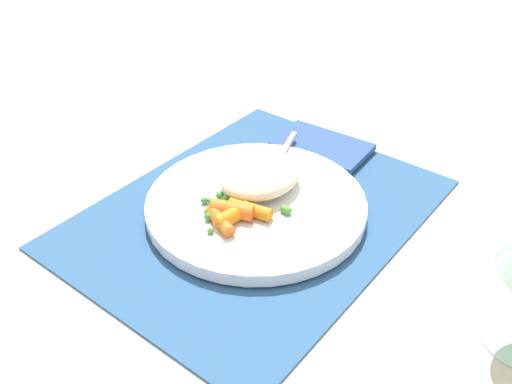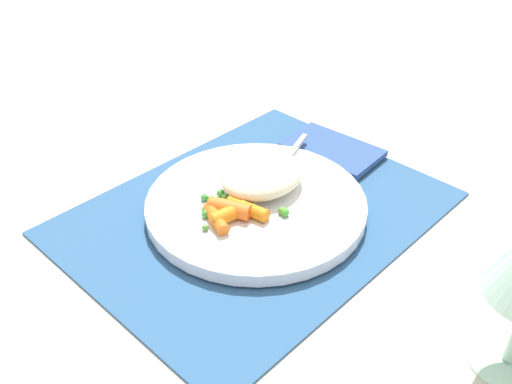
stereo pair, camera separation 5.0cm
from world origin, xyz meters
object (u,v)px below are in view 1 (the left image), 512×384
Objects in this scene: carrot_portion at (234,213)px; napkin at (322,146)px; plate at (256,205)px; fork at (267,179)px; rice_mound at (260,175)px.

carrot_portion reaches higher than napkin.
fork reaches higher than plate.
plate is at bearing 27.66° from rice_mound.
carrot_portion is (0.06, 0.02, -0.01)m from rice_mound.
rice_mound is 0.14m from napkin.
carrot_portion is 0.08m from fork.
carrot_portion is 0.53× the size of napkin.
fork is (-0.04, -0.01, 0.01)m from plate.
napkin is (-0.16, -0.02, -0.00)m from plate.
rice_mound is at bearing 1.55° from fork.
plate is at bearing 18.81° from fork.
rice_mound is 0.56× the size of fork.
rice_mound is 0.02m from fork.
plate is 2.43× the size of rice_mound.
napkin is at bearing -178.56° from fork.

